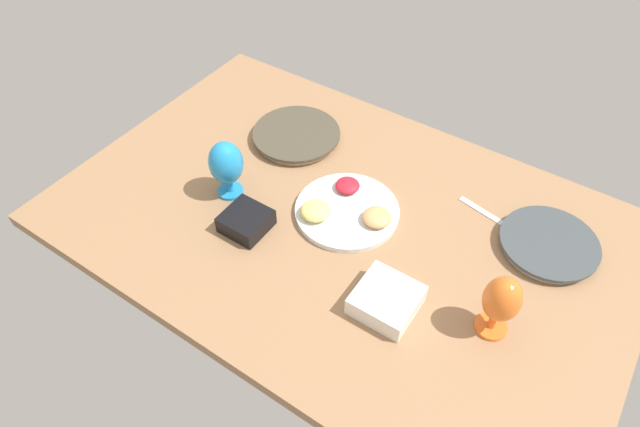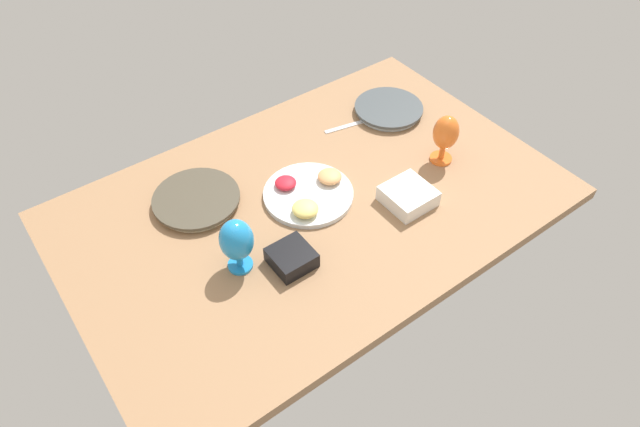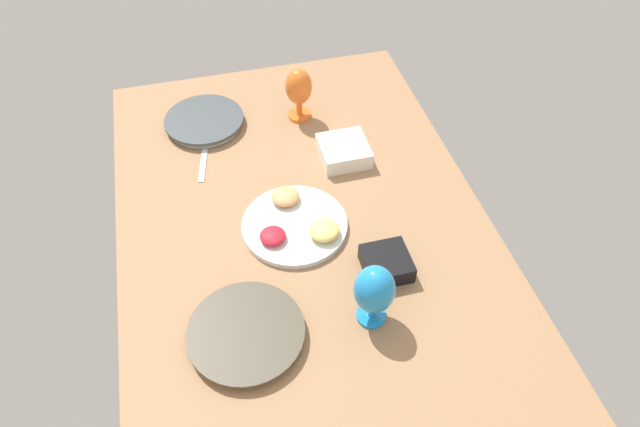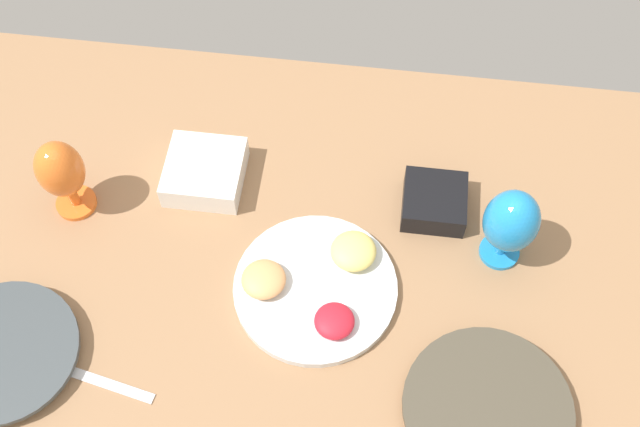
# 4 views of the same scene
# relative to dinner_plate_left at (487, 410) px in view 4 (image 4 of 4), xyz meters

# --- Properties ---
(ground_plane) EXTENTS (1.60, 1.04, 0.04)m
(ground_plane) POSITION_rel_dinner_plate_left_xyz_m (0.31, -0.22, -0.04)
(ground_plane) COLOR #99704C
(dinner_plate_left) EXTENTS (0.28, 0.28, 0.03)m
(dinner_plate_left) POSITION_rel_dinner_plate_left_xyz_m (0.00, 0.00, 0.00)
(dinner_plate_left) COLOR beige
(dinner_plate_left) RESTS_ON ground_plane
(dinner_plate_right) EXTENTS (0.26, 0.26, 0.03)m
(dinner_plate_right) POSITION_rel_dinner_plate_left_xyz_m (0.83, 0.00, -0.00)
(dinner_plate_right) COLOR silver
(dinner_plate_right) RESTS_ON ground_plane
(fruit_platter) EXTENTS (0.30, 0.30, 0.05)m
(fruit_platter) POSITION_rel_dinner_plate_left_xyz_m (0.31, -0.19, 0.00)
(fruit_platter) COLOR silver
(fruit_platter) RESTS_ON ground_plane
(hurricane_glass_blue) EXTENTS (0.10, 0.10, 0.18)m
(hurricane_glass_blue) POSITION_rel_dinner_plate_left_xyz_m (-0.02, -0.31, 0.10)
(hurricane_glass_blue) COLOR #208AD3
(hurricane_glass_blue) RESTS_ON ground_plane
(hurricane_glass_orange) EXTENTS (0.09, 0.09, 0.18)m
(hurricane_glass_orange) POSITION_rel_dinner_plate_left_xyz_m (0.80, -0.32, 0.10)
(hurricane_glass_orange) COLOR orange
(hurricane_glass_orange) RESTS_ON ground_plane
(square_bowl_black) EXTENTS (0.12, 0.12, 0.05)m
(square_bowl_black) POSITION_rel_dinner_plate_left_xyz_m (0.11, -0.39, 0.01)
(square_bowl_black) COLOR black
(square_bowl_black) RESTS_ON ground_plane
(square_bowl_white) EXTENTS (0.15, 0.15, 0.06)m
(square_bowl_white) POSITION_rel_dinner_plate_left_xyz_m (0.56, -0.40, 0.02)
(square_bowl_white) COLOR white
(square_bowl_white) RESTS_ON ground_plane
(fork_by_right_plate) EXTENTS (0.18, 0.05, 0.01)m
(fork_by_right_plate) POSITION_rel_dinner_plate_left_xyz_m (0.65, 0.03, -0.01)
(fork_by_right_plate) COLOR silver
(fork_by_right_plate) RESTS_ON ground_plane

